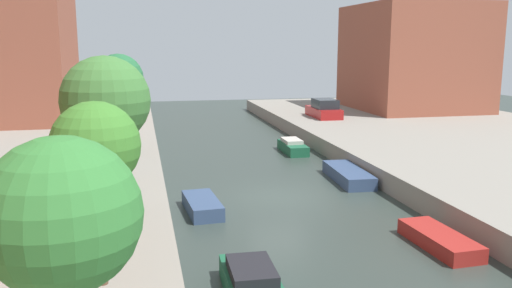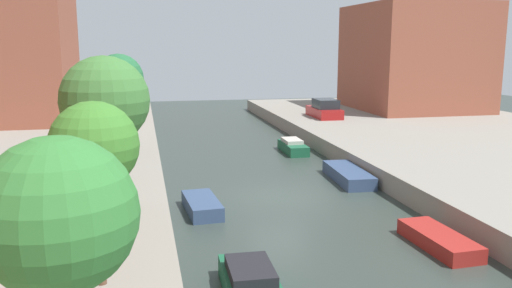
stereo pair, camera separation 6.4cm
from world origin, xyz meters
name	(u,v)px [view 1 (the left image)]	position (x,y,z in m)	size (l,w,h in m)	color
ground_plane	(278,197)	(0.00, 0.00, 0.00)	(84.00, 84.00, 0.00)	#2D3833
low_block_right	(413,57)	(18.00, 21.45, 5.58)	(10.00, 11.09, 9.17)	brown
street_tree_0	(62,218)	(-6.92, -15.06, 4.51)	(2.11, 2.11, 4.60)	brown
street_tree_1	(95,147)	(-6.92, -9.52, 4.39)	(2.09, 2.09, 4.47)	brown
street_tree_2	(105,101)	(-6.92, -5.12, 5.01)	(2.77, 2.77, 5.41)	brown
street_tree_3	(115,98)	(-6.92, 0.82, 4.51)	(1.97, 1.97, 4.52)	brown
street_tree_4	(119,80)	(-6.92, 6.13, 4.95)	(2.55, 2.55, 5.27)	brown
parked_car	(324,110)	(8.42, 17.69, 1.61)	(1.89, 4.21, 1.47)	maroon
moored_boat_left_2	(252,284)	(-3.12, -9.06, 0.39)	(1.48, 3.34, 0.91)	#195638
moored_boat_left_3	(202,205)	(-3.57, -1.42, 0.28)	(1.44, 3.10, 0.57)	#33476B
moored_boat_right_2	(439,240)	(3.80, -6.91, 0.26)	(1.41, 3.37, 0.52)	maroon
moored_boat_right_3	(348,175)	(4.16, 2.07, 0.31)	(1.66, 4.33, 0.61)	#33476B
moored_boat_right_4	(293,147)	(3.42, 9.44, 0.36)	(1.23, 3.29, 0.83)	#195638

